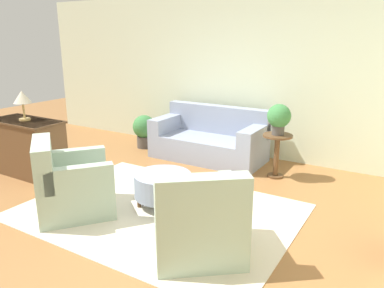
{
  "coord_description": "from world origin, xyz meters",
  "views": [
    {
      "loc": [
        2.51,
        -3.36,
        2.07
      ],
      "look_at": [
        0.15,
        0.55,
        0.75
      ],
      "focal_mm": 35.0,
      "sensor_mm": 36.0,
      "label": 1
    }
  ],
  "objects": [
    {
      "name": "potted_plant_on_side_table",
      "position": [
        0.83,
        1.89,
        0.93
      ],
      "size": [
        0.35,
        0.35,
        0.46
      ],
      "color": "#4C4742",
      "rests_on": "side_table"
    },
    {
      "name": "ground_plane",
      "position": [
        0.0,
        0.0,
        0.0
      ],
      "size": [
        16.0,
        16.0,
        0.0
      ],
      "primitive_type": "plane",
      "color": "#996638"
    },
    {
      "name": "wall_back",
      "position": [
        0.0,
        2.79,
        1.4
      ],
      "size": [
        9.45,
        0.12,
        2.8
      ],
      "color": "beige",
      "rests_on": "ground_plane"
    },
    {
      "name": "armchair_left",
      "position": [
        -0.89,
        -0.56,
        0.35
      ],
      "size": [
        1.17,
        1.18,
        0.91
      ],
      "color": "#9EB29E",
      "rests_on": "rug"
    },
    {
      "name": "potted_plant_floor",
      "position": [
        -1.86,
        2.11,
        0.36
      ],
      "size": [
        0.44,
        0.44,
        0.63
      ],
      "color": "#4C4742",
      "rests_on": "ground_plane"
    },
    {
      "name": "ottoman_table",
      "position": [
        -0.06,
        0.18,
        0.27
      ],
      "size": [
        0.71,
        0.71,
        0.41
      ],
      "color": "#8E99B2",
      "rests_on": "rug"
    },
    {
      "name": "side_table",
      "position": [
        0.83,
        1.89,
        0.44
      ],
      "size": [
        0.44,
        0.44,
        0.67
      ],
      "color": "brown",
      "rests_on": "ground_plane"
    },
    {
      "name": "rug",
      "position": [
        0.0,
        0.0,
        0.01
      ],
      "size": [
        3.23,
        2.35,
        0.01
      ],
      "color": "beige",
      "rests_on": "ground_plane"
    },
    {
      "name": "couch",
      "position": [
        -0.47,
        2.18,
        0.32
      ],
      "size": [
        1.93,
        0.9,
        0.89
      ],
      "color": "#8E99B2",
      "rests_on": "ground_plane"
    },
    {
      "name": "dresser",
      "position": [
        -2.48,
        0.05,
        0.44
      ],
      "size": [
        1.2,
        0.58,
        0.85
      ],
      "color": "brown",
      "rests_on": "ground_plane"
    },
    {
      "name": "armchair_right",
      "position": [
        0.89,
        -0.56,
        0.35
      ],
      "size": [
        1.17,
        1.18,
        0.91
      ],
      "color": "#9EB29E",
      "rests_on": "rug"
    },
    {
      "name": "table_lamp",
      "position": [
        -2.48,
        0.05,
        1.18
      ],
      "size": [
        0.26,
        0.26,
        0.44
      ],
      "color": "tan",
      "rests_on": "dresser"
    }
  ]
}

